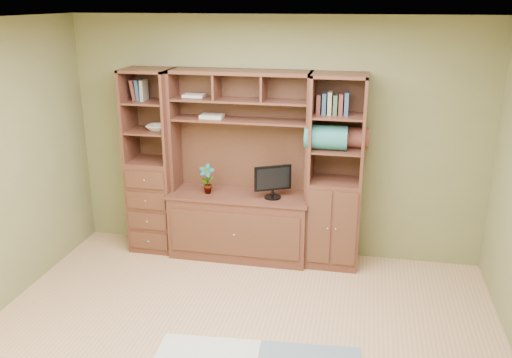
% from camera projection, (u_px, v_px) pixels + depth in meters
% --- Properties ---
extents(room, '(4.60, 4.10, 2.64)m').
position_uv_depth(room, '(229.00, 204.00, 4.01)').
color(room, tan).
rests_on(room, ground).
extents(center_hutch, '(1.54, 0.53, 2.05)m').
position_uv_depth(center_hutch, '(239.00, 168.00, 5.78)').
color(center_hutch, '#50281C').
rests_on(center_hutch, ground).
extents(left_tower, '(0.50, 0.45, 2.05)m').
position_uv_depth(left_tower, '(152.00, 162.00, 6.00)').
color(left_tower, '#50281C').
rests_on(left_tower, ground).
extents(right_tower, '(0.55, 0.45, 2.05)m').
position_uv_depth(right_tower, '(336.00, 173.00, 5.62)').
color(right_tower, '#50281C').
rests_on(right_tower, ground).
extents(monitor, '(0.44, 0.35, 0.49)m').
position_uv_depth(monitor, '(273.00, 176.00, 5.69)').
color(monitor, black).
rests_on(monitor, center_hutch).
extents(orchid, '(0.17, 0.12, 0.33)m').
position_uv_depth(orchid, '(207.00, 179.00, 5.85)').
color(orchid, brown).
rests_on(orchid, center_hutch).
extents(magazines, '(0.24, 0.18, 0.04)m').
position_uv_depth(magazines, '(212.00, 116.00, 5.75)').
color(magazines, '#B4AA99').
rests_on(magazines, center_hutch).
extents(bowl, '(0.23, 0.23, 0.06)m').
position_uv_depth(bowl, '(157.00, 128.00, 5.86)').
color(bowl, white).
rests_on(bowl, left_tower).
extents(blanket_teal, '(0.43, 0.25, 0.25)m').
position_uv_depth(blanket_teal, '(326.00, 137.00, 5.47)').
color(blanket_teal, '#2A6E68').
rests_on(blanket_teal, right_tower).
extents(blanket_red, '(0.38, 0.21, 0.21)m').
position_uv_depth(blanket_red, '(350.00, 137.00, 5.55)').
color(blanket_red, brown).
rests_on(blanket_red, right_tower).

